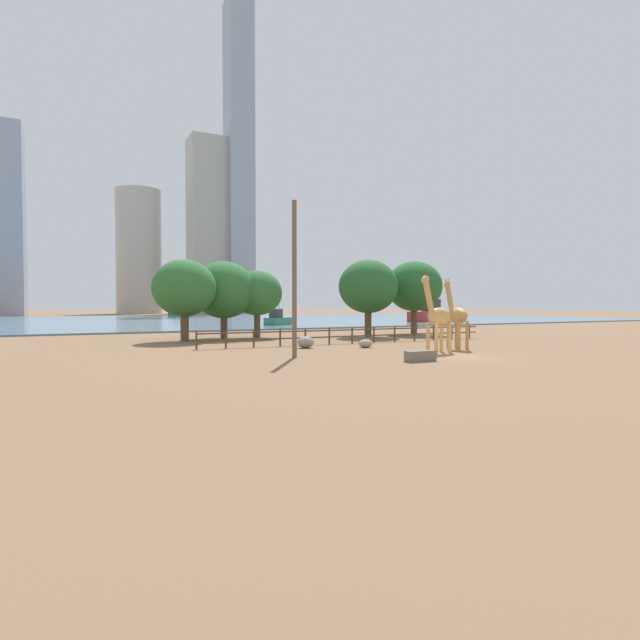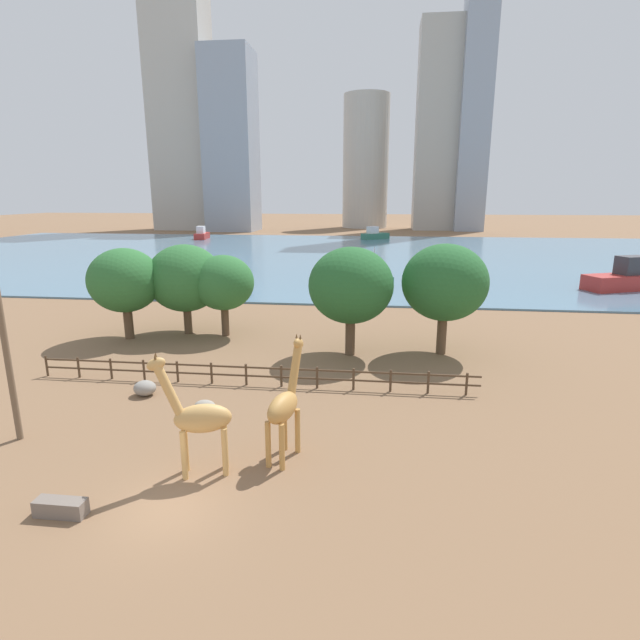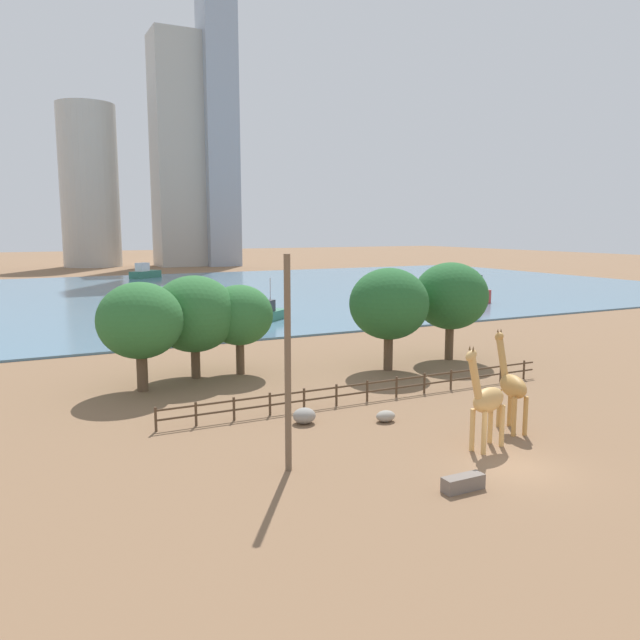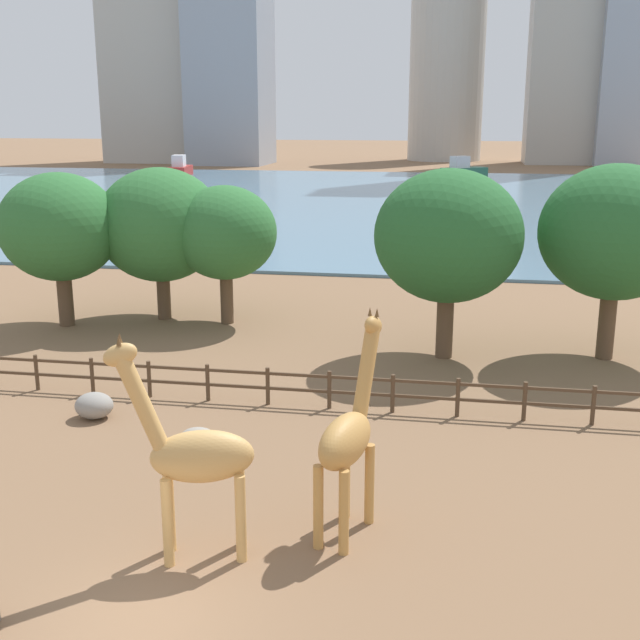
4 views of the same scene
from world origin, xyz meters
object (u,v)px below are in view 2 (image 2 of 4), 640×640
object	(u,v)px
utility_pole	(5,342)
tree_left_large	(351,286)
tree_right_tall	(124,281)
feeding_trough	(61,508)
tree_center_broad	(185,278)
giraffe_tall	(198,418)
boat_barge	(624,278)
boulder_near_fence	(145,388)
tree_right_small	(445,283)
boat_sailboat	(371,280)
tree_left_small	(223,283)
giraffe_companion	(285,405)
boulder_by_pole	(205,406)
boat_ferry	(375,235)
boat_tug	(202,235)

from	to	relation	value
utility_pole	tree_left_large	distance (m)	20.25
tree_left_large	tree_right_tall	distance (m)	17.48
feeding_trough	tree_center_broad	bearing A→B (deg)	100.75
giraffe_tall	feeding_trough	distance (m)	5.50
boat_barge	feeding_trough	bearing A→B (deg)	28.63
boulder_near_fence	tree_right_small	xyz separation A→B (m)	(17.29, 9.72, 4.64)
tree_center_broad	tree_right_small	world-z (taller)	tree_right_small
tree_right_tall	boat_sailboat	distance (m)	30.18
giraffe_tall	tree_right_small	world-z (taller)	tree_right_small
tree_right_tall	tree_right_small	distance (m)	23.75
boat_barge	tree_right_tall	bearing A→B (deg)	6.64
boulder_near_fence	boat_sailboat	xyz separation A→B (m)	(11.85, 34.48, 0.57)
boat_barge	tree_left_small	bearing A→B (deg)	8.97
giraffe_companion	boulder_by_pole	bearing A→B (deg)	65.72
boat_barge	giraffe_tall	bearing A→B (deg)	29.63
utility_pole	boat_ferry	xyz separation A→B (m)	(14.71, 106.59, -3.40)
boulder_by_pole	boat_sailboat	size ratio (longest dim) A/B	0.21
boulder_near_fence	tree_center_broad	bearing A→B (deg)	100.74
boulder_by_pole	tree_right_tall	distance (m)	16.81
tree_left_large	tree_right_small	xyz separation A→B (m)	(6.36, 0.97, 0.17)
utility_pole	boat_sailboat	xyz separation A→B (m)	(15.23, 40.06, -3.67)
tree_left_small	boat_tug	size ratio (longest dim) A/B	0.85
boat_sailboat	boat_tug	size ratio (longest dim) A/B	0.70
tree_left_large	boat_barge	size ratio (longest dim) A/B	0.81
tree_left_small	tree_right_small	bearing A→B (deg)	-9.38
tree_right_small	feeding_trough	bearing A→B (deg)	-126.91
giraffe_tall	boulder_near_fence	xyz separation A→B (m)	(-5.96, 7.40, -1.98)
tree_left_large	tree_right_tall	xyz separation A→B (m)	(-17.36, 1.98, -0.34)
feeding_trough	tree_left_small	size ratio (longest dim) A/B	0.28
tree_right_tall	boat_sailboat	xyz separation A→B (m)	(18.28, 23.75, -3.57)
tree_right_small	tree_right_tall	bearing A→B (deg)	177.56
tree_left_small	tree_right_small	world-z (taller)	tree_right_small
tree_left_large	tree_right_tall	bearing A→B (deg)	173.48
tree_left_large	tree_left_small	size ratio (longest dim) A/B	1.17
giraffe_tall	boat_barge	xyz separation A→B (m)	(34.99, 43.61, -0.90)
boat_sailboat	feeding_trough	bearing A→B (deg)	-141.98
boulder_near_fence	tree_center_broad	world-z (taller)	tree_center_broad
boulder_near_fence	boulder_by_pole	size ratio (longest dim) A/B	1.13
boulder_near_fence	tree_center_broad	distance (m)	13.55
utility_pole	boulder_by_pole	world-z (taller)	utility_pole
boulder_by_pole	boat_ferry	distance (m)	102.96
tree_right_tall	tree_left_small	world-z (taller)	tree_right_tall
tree_center_broad	boat_sailboat	xyz separation A→B (m)	(14.26, 21.78, -3.51)
tree_left_small	boat_ferry	xyz separation A→B (m)	(10.55, 88.56, -2.98)
giraffe_companion	boat_tug	world-z (taller)	giraffe_companion
giraffe_companion	tree_left_small	bearing A→B (deg)	39.21
utility_pole	tree_right_tall	bearing A→B (deg)	100.59
boulder_near_fence	boat_ferry	xyz separation A→B (m)	(11.33, 101.00, 0.84)
boat_tug	boat_barge	world-z (taller)	boat_barge
tree_center_broad	boat_barge	size ratio (longest dim) A/B	0.77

